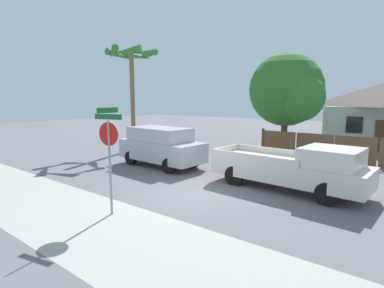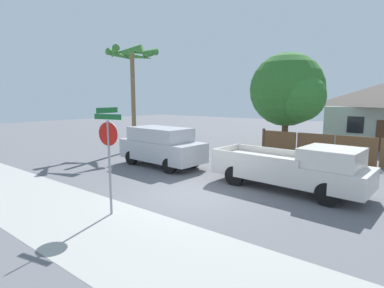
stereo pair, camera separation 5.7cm
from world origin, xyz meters
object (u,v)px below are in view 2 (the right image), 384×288
Objects in this scene: palm_tree at (132,62)px; stop_sign at (109,143)px; oak_tree at (289,91)px; orange_pickup at (294,168)px; red_suv at (161,146)px.

palm_tree reaches higher than stop_sign.
orange_pickup is (3.22, -7.97, -2.96)m from oak_tree.
oak_tree is 9.09m from orange_pickup.
palm_tree is 1.15× the size of orange_pickup.
oak_tree reaches higher than stop_sign.
oak_tree is at bearing 70.62° from red_suv.
red_suv is at bearing -27.26° from palm_tree.
oak_tree is 0.95× the size of palm_tree.
palm_tree is 1.41× the size of red_suv.
palm_tree is at bearing 122.92° from stop_sign.
stop_sign is (3.26, -5.53, 1.06)m from red_suv.
palm_tree reaches higher than orange_pickup.
palm_tree is 7.13m from red_suv.
stop_sign reaches higher than red_suv.
palm_tree reaches higher than oak_tree.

